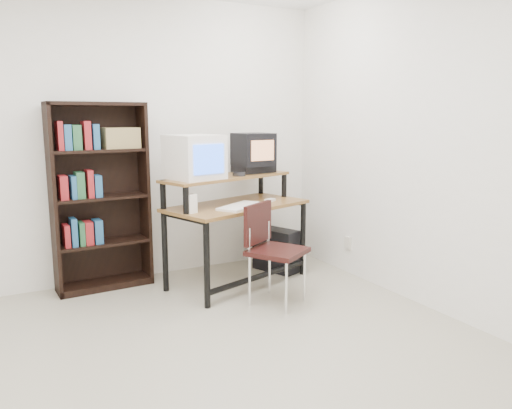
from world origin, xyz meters
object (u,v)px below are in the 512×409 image
crt_monitor (194,158)px  crt_tv (253,149)px  computer_desk (235,208)px  bookshelf (100,194)px  school_chair (270,243)px  pc_tower (276,250)px

crt_monitor → crt_tv: 0.68m
computer_desk → crt_monitor: size_ratio=2.84×
crt_tv → bookshelf: bookshelf is taller
computer_desk → bookshelf: size_ratio=0.87×
crt_tv → school_chair: size_ratio=0.43×
computer_desk → pc_tower: bearing=-4.3°
crt_tv → bookshelf: bearing=165.9°
computer_desk → crt_tv: (0.29, 0.20, 0.51)m
computer_desk → school_chair: (0.03, -0.59, -0.19)m
crt_monitor → pc_tower: bearing=-8.5°
crt_tv → computer_desk: bearing=-150.0°
computer_desk → pc_tower: (0.50, 0.12, -0.49)m
bookshelf → pc_tower: bearing=-14.1°
bookshelf → computer_desk: bearing=-24.4°
pc_tower → school_chair: (-0.47, -0.71, 0.29)m
crt_monitor → school_chair: size_ratio=0.61×
computer_desk → crt_tv: size_ratio=4.06×
crt_monitor → bookshelf: (-0.73, 0.41, -0.32)m
bookshelf → crt_monitor: bearing=-32.0°
pc_tower → bookshelf: bearing=147.0°
crt_tv → bookshelf: (-1.40, 0.24, -0.36)m
crt_monitor → crt_tv: (0.66, 0.17, 0.04)m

